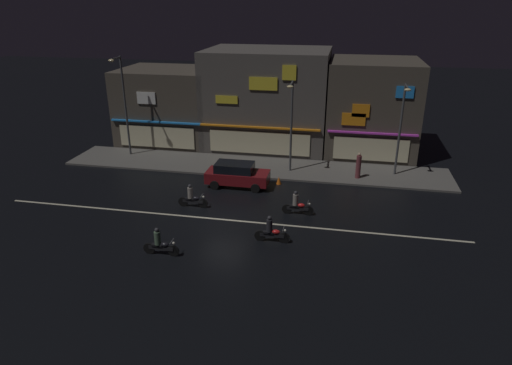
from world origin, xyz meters
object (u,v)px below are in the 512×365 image
pedestrian_on_sidewalk (358,166)px  motorcycle_trailing_far (192,198)px  motorcycle_opposite_lane (160,244)px  motorcycle_lead (297,205)px  motorcycle_following (271,231)px  streetlamp_east (401,123)px  traffic_cone (279,180)px  streetlamp_mid (291,119)px  streetlamp_west (123,99)px  parked_car_near_kerb (237,174)px

pedestrian_on_sidewalk → motorcycle_trailing_far: (-10.17, -6.70, -0.38)m
pedestrian_on_sidewalk → motorcycle_opposite_lane: pedestrian_on_sidewalk is taller
motorcycle_lead → motorcycle_following: size_ratio=1.00×
streetlamp_east → motorcycle_following: size_ratio=3.47×
motorcycle_following → traffic_cone: motorcycle_following is taller
streetlamp_mid → traffic_cone: streetlamp_mid is taller
streetlamp_east → pedestrian_on_sidewalk: (-2.69, -1.07, -3.05)m
motorcycle_opposite_lane → traffic_cone: 11.42m
motorcycle_lead → motorcycle_trailing_far: (-6.51, -0.23, 0.00)m
streetlamp_mid → motorcycle_following: size_ratio=3.51×
streetlamp_west → streetlamp_mid: streetlamp_west is taller
parked_car_near_kerb → motorcycle_opposite_lane: 9.74m
streetlamp_mid → motorcycle_trailing_far: size_ratio=3.51×
streetlamp_mid → motorcycle_opposite_lane: bearing=-111.3°
motorcycle_opposite_lane → traffic_cone: bearing=-111.6°
streetlamp_west → motorcycle_following: (13.77, -11.65, -4.11)m
pedestrian_on_sidewalk → parked_car_near_kerb: 8.71m
parked_car_near_kerb → traffic_cone: (2.80, 0.90, -0.59)m
motorcycle_trailing_far → parked_car_near_kerb: bearing=57.4°
streetlamp_east → motorcycle_trailing_far: (-12.86, -7.78, -3.43)m
streetlamp_west → traffic_cone: streetlamp_west is taller
streetlamp_west → motorcycle_opposite_lane: size_ratio=4.15×
parked_car_near_kerb → streetlamp_mid: bearing=43.9°
streetlamp_mid → motorcycle_trailing_far: 9.41m
streetlamp_west → motorcycle_trailing_far: 12.41m
motorcycle_following → motorcycle_opposite_lane: (-5.29, -2.40, 0.00)m
motorcycle_trailing_far → traffic_cone: 6.74m
pedestrian_on_sidewalk → motorcycle_following: pedestrian_on_sidewalk is taller
parked_car_near_kerb → motorcycle_opposite_lane: size_ratio=2.26×
pedestrian_on_sidewalk → motorcycle_trailing_far: 12.19m
traffic_cone → motorcycle_following: bearing=-84.5°
parked_car_near_kerb → traffic_cone: size_ratio=7.82×
motorcycle_lead → traffic_cone: motorcycle_lead is taller
motorcycle_following → traffic_cone: size_ratio=3.45×
motorcycle_opposite_lane → traffic_cone: (4.50, 10.49, -0.36)m
streetlamp_west → motorcycle_trailing_far: (8.24, -8.32, -4.11)m
motorcycle_following → streetlamp_mid: bearing=-86.5°
parked_car_near_kerb → traffic_cone: bearing=17.9°
streetlamp_east → motorcycle_trailing_far: 15.41m
streetlamp_mid → motorcycle_opposite_lane: size_ratio=3.51×
pedestrian_on_sidewalk → traffic_cone: 5.81m
parked_car_near_kerb → motorcycle_following: (3.59, -7.19, -0.24)m
streetlamp_west → motorcycle_lead: (14.75, -8.09, -4.11)m
streetlamp_west → streetlamp_mid: size_ratio=1.18×
motorcycle_lead → motorcycle_opposite_lane: same height
streetlamp_west → motorcycle_trailing_far: bearing=-45.3°
parked_car_near_kerb → motorcycle_lead: (4.57, -3.63, -0.24)m
streetlamp_east → parked_car_near_kerb: size_ratio=1.53×
streetlamp_mid → streetlamp_west: bearing=174.5°
streetlamp_mid → streetlamp_east: (7.64, 0.75, -0.03)m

